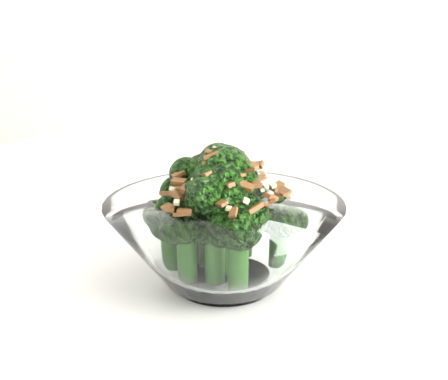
% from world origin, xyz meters
% --- Properties ---
extents(broccoli_dish, '(0.20, 0.20, 0.12)m').
position_xyz_m(broccoli_dish, '(0.12, 0.05, 0.80)').
color(broccoli_dish, white).
rests_on(broccoli_dish, table).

